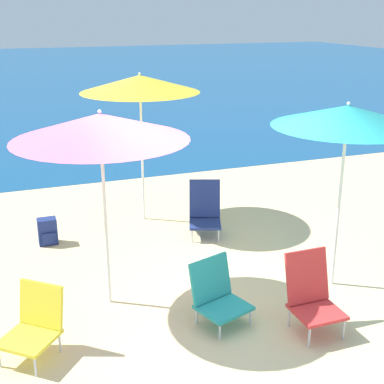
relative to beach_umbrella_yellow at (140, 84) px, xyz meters
The scene contains 10 objects.
ground_plane 3.62m from the beach_umbrella_yellow, 88.21° to the right, with size 60.00×60.00×0.00m, color beige.
sea_water 22.25m from the beach_umbrella_yellow, 89.77° to the left, with size 60.00×40.00×0.01m.
beach_umbrella_yellow is the anchor object (origin of this frame).
beach_umbrella_teal 3.31m from the beach_umbrella_yellow, 60.91° to the right, with size 1.70×1.70×2.25m.
beach_umbrella_pink 2.61m from the beach_umbrella_yellow, 113.96° to the right, with size 1.88×1.88×2.24m.
beach_chair_yellow 4.08m from the beach_umbrella_yellow, 121.89° to the right, with size 0.70×0.71×0.70m.
beach_chair_red 4.11m from the beach_umbrella_yellow, 76.98° to the right, with size 0.49×0.55×0.83m.
beach_chair_navy 2.12m from the beach_umbrella_yellow, 50.92° to the right, with size 0.64×0.72×0.79m.
beach_chair_teal 3.66m from the beach_umbrella_yellow, 90.81° to the right, with size 0.65×0.65×0.69m.
backpack_navy 2.56m from the beach_umbrella_yellow, 163.20° to the right, with size 0.27×0.21×0.39m.
Camera 1 is at (-2.13, -4.94, 3.22)m, focal length 50.00 mm.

